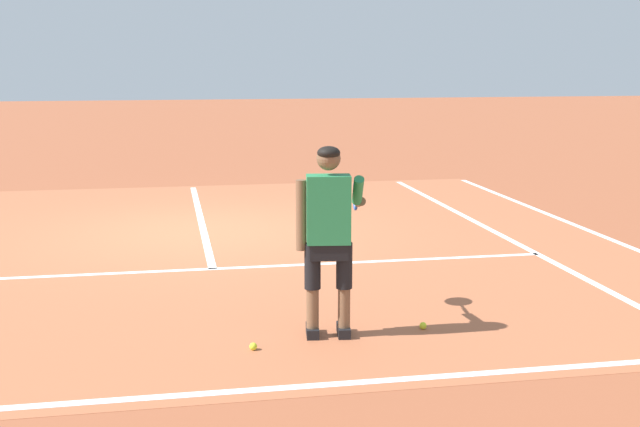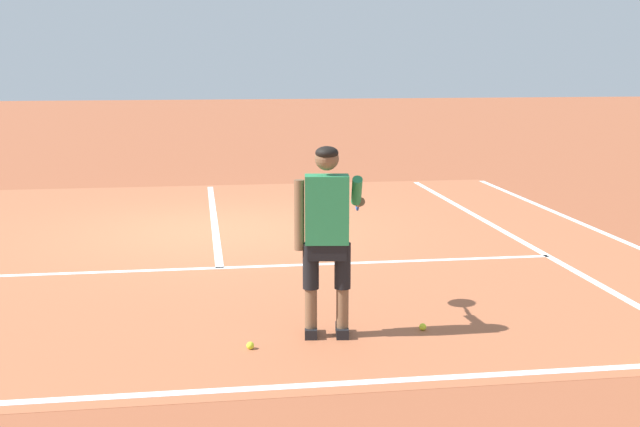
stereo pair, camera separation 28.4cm
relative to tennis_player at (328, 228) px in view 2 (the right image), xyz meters
The scene contains 10 objects.
ground_plane 5.01m from the tennis_player, 100.39° to the left, with size 80.00×80.00×0.00m, color #9E5133.
court_inner_surface 4.16m from the tennis_player, 102.66° to the left, with size 10.98×10.52×0.00m, color #B2603D.
line_baseline 1.73m from the tennis_player, 128.38° to the right, with size 10.98×0.10×0.01m, color white.
line_service 2.92m from the tennis_player, 108.79° to the left, with size 8.23×0.10×0.01m, color white.
line_centre_service 5.95m from the tennis_player, 98.68° to the left, with size 0.10×6.40×0.01m, color white.
line_singles_right 5.19m from the tennis_player, 50.68° to the left, with size 0.10×10.12×0.01m, color white.
line_doubles_right 6.14m from the tennis_player, 40.57° to the left, with size 0.10×10.12×0.01m, color white.
tennis_player is the anchor object (origin of this frame).
tennis_ball_near_feet 1.21m from the tennis_player, 160.80° to the right, with size 0.07×0.07×0.07m, color #CCE02D.
tennis_ball_by_baseline 1.31m from the tennis_player, ahead, with size 0.07×0.07×0.07m, color #CCE02D.
Camera 2 is at (-0.22, -11.82, 2.44)m, focal length 46.37 mm.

